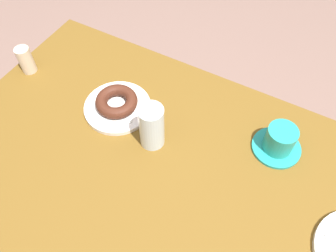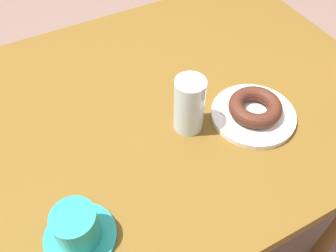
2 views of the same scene
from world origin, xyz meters
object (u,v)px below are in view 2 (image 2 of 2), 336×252
plate_chocolate_ring (253,115)px  coffee_cup (77,228)px  donut_chocolate_ring (255,107)px  water_glass (189,105)px

plate_chocolate_ring → coffee_cup: coffee_cup is taller
donut_chocolate_ring → plate_chocolate_ring: bearing=0.0°
coffee_cup → plate_chocolate_ring: bearing=11.5°
plate_chocolate_ring → coffee_cup: bearing=-168.5°
plate_chocolate_ring → donut_chocolate_ring: (0.00, 0.00, 0.03)m
donut_chocolate_ring → water_glass: 0.16m
plate_chocolate_ring → water_glass: 0.17m
water_glass → coffee_cup: size_ratio=1.02×
plate_chocolate_ring → donut_chocolate_ring: bearing=0.0°
plate_chocolate_ring → donut_chocolate_ring: 0.03m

